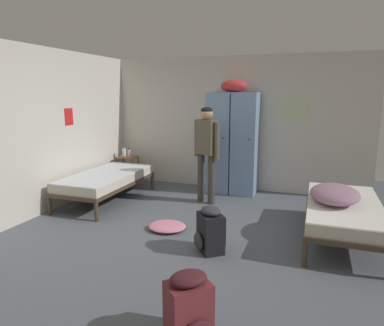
% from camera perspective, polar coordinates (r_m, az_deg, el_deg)
% --- Properties ---
extents(ground_plane, '(8.50, 8.50, 0.00)m').
position_cam_1_polar(ground_plane, '(4.52, -1.16, -12.53)').
color(ground_plane, '#565B66').
extents(room_backdrop, '(4.96, 5.37, 2.52)m').
position_cam_1_polar(room_backdrop, '(5.87, -8.30, 5.65)').
color(room_backdrop, beige).
rests_on(room_backdrop, ground_plane).
extents(locker_bank, '(0.90, 0.55, 2.07)m').
position_cam_1_polar(locker_bank, '(6.46, 6.68, 3.59)').
color(locker_bank, '#7A9ECC').
rests_on(locker_bank, ground_plane).
extents(shelf_unit, '(0.38, 0.30, 0.57)m').
position_cam_1_polar(shelf_unit, '(7.26, -10.51, -0.68)').
color(shelf_unit, brown).
rests_on(shelf_unit, ground_plane).
extents(bed_left_rear, '(0.90, 1.90, 0.49)m').
position_cam_1_polar(bed_left_rear, '(6.17, -13.84, -2.59)').
color(bed_left_rear, '#473828').
rests_on(bed_left_rear, ground_plane).
extents(bed_right, '(0.90, 1.90, 0.49)m').
position_cam_1_polar(bed_right, '(4.82, 23.57, -7.12)').
color(bed_right, '#473828').
rests_on(bed_right, ground_plane).
extents(bedding_heap, '(0.59, 0.79, 0.21)m').
position_cam_1_polar(bedding_heap, '(4.71, 22.34, -4.71)').
color(bedding_heap, gray).
rests_on(bedding_heap, bed_right).
extents(person_traveler, '(0.48, 0.32, 1.61)m').
position_cam_1_polar(person_traveler, '(5.79, 2.38, 2.81)').
color(person_traveler, '#3D3833').
rests_on(person_traveler, ground_plane).
extents(water_bottle, '(0.07, 0.07, 0.20)m').
position_cam_1_polar(water_bottle, '(7.26, -11.06, 1.80)').
color(water_bottle, white).
rests_on(water_bottle, shelf_unit).
extents(lotion_bottle, '(0.05, 0.05, 0.17)m').
position_cam_1_polar(lotion_bottle, '(7.13, -10.27, 1.60)').
color(lotion_bottle, beige).
rests_on(lotion_bottle, shelf_unit).
extents(backpack_maroon, '(0.42, 0.42, 0.55)m').
position_cam_1_polar(backpack_maroon, '(2.79, -0.50, -22.77)').
color(backpack_maroon, maroon).
rests_on(backpack_maroon, ground_plane).
extents(backpack_black, '(0.42, 0.41, 0.55)m').
position_cam_1_polar(backpack_black, '(4.13, 2.92, -10.98)').
color(backpack_black, black).
rests_on(backpack_black, ground_plane).
extents(clothes_pile_pink, '(0.52, 0.47, 0.09)m').
position_cam_1_polar(clothes_pile_pink, '(4.85, -4.09, -10.29)').
color(clothes_pile_pink, pink).
rests_on(clothes_pile_pink, ground_plane).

